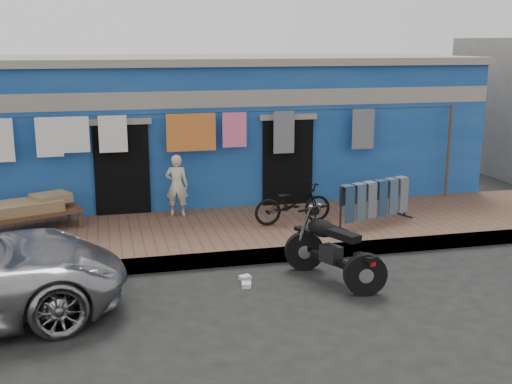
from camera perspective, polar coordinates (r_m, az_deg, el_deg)
The scene contains 13 objects.
ground at distance 9.67m, azimuth 2.83°, elevation -9.31°, with size 80.00×80.00×0.00m, color black.
sidewalk at distance 12.36m, azimuth -1.09°, elevation -3.59°, with size 28.00×3.00×0.25m, color brown.
curb at distance 11.02m, azimuth 0.55°, elevation -5.72°, with size 28.00×0.10×0.25m, color gray.
building at distance 15.88m, azimuth -4.26°, elevation 5.90°, with size 12.20×5.20×3.36m.
clothesline at distance 13.04m, azimuth -6.69°, elevation 4.79°, with size 10.06×0.06×2.10m.
seated_person at distance 13.01m, azimuth -7.06°, elevation 0.59°, with size 0.45×0.30×1.26m, color beige.
bicycle at distance 12.41m, azimuth 3.29°, elevation -0.58°, with size 0.54×1.53×0.99m, color black.
motorcycle at distance 10.13m, azimuth 6.90°, elevation -4.95°, with size 1.25×1.83×1.12m, color black, non-canonical shape.
charpoy at distance 12.74m, azimuth -19.27°, elevation -1.85°, with size 1.99×1.42×0.61m, color brown, non-canonical shape.
jeans_rack at distance 12.68m, azimuth 10.47°, elevation -0.80°, with size 1.79×0.92×0.85m, color black, non-canonical shape.
litter_a at distance 10.29m, azimuth -0.99°, elevation -7.64°, with size 0.17×0.13×0.08m, color silver.
litter_b at distance 11.03m, azimuth 9.08°, elevation -6.31°, with size 0.18×0.14×0.09m, color silver.
litter_c at distance 10.01m, azimuth -0.86°, elevation -8.27°, with size 0.18×0.14×0.07m, color silver.
Camera 1 is at (-2.55, -8.56, 3.71)m, focal length 45.00 mm.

